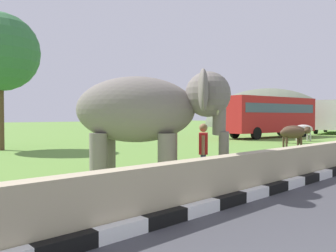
{
  "coord_description": "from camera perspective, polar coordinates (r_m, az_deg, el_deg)",
  "views": [
    {
      "loc": [
        -3.75,
        -0.24,
        1.85
      ],
      "look_at": [
        2.23,
        6.19,
        1.6
      ],
      "focal_mm": 36.46,
      "sensor_mm": 36.0,
      "label": 1
    }
  ],
  "objects": [
    {
      "name": "striped_curb",
      "position": [
        5.69,
        -3.97,
        -16.07
      ],
      "size": [
        16.2,
        0.2,
        0.24
      ],
      "color": "white",
      "rests_on": "ground_plane"
    },
    {
      "name": "cow_far",
      "position": [
        27.5,
        21.62,
        -0.54
      ],
      "size": [
        1.81,
        1.38,
        1.23
      ],
      "color": "beige",
      "rests_on": "ground_plane"
    },
    {
      "name": "barrier_parapet",
      "position": [
        7.44,
        8.92,
        -8.85
      ],
      "size": [
        28.0,
        0.36,
        1.0
      ],
      "primitive_type": "cube",
      "color": "tan",
      "rests_on": "ground_plane"
    },
    {
      "name": "person_handler",
      "position": [
        9.4,
        5.92,
        -4.02
      ],
      "size": [
        0.56,
        0.5,
        1.66
      ],
      "color": "navy",
      "rests_on": "ground_plane"
    },
    {
      "name": "bus_white",
      "position": [
        41.76,
        25.78,
        1.78
      ],
      "size": [
        9.71,
        4.61,
        3.5
      ],
      "color": "silver",
      "rests_on": "ground_plane"
    },
    {
      "name": "tree_distant",
      "position": [
        21.0,
        -26.32,
        10.98
      ],
      "size": [
        4.23,
        4.23,
        7.46
      ],
      "color": "brown",
      "rests_on": "ground_plane"
    },
    {
      "name": "cow_near",
      "position": [
        21.03,
        20.19,
        -1.15
      ],
      "size": [
        1.79,
        1.43,
        1.23
      ],
      "color": "#473323",
      "rests_on": "ground_plane"
    },
    {
      "name": "cow_mid",
      "position": [
        24.91,
        20.34,
        -0.73
      ],
      "size": [
        1.56,
        1.7,
        1.23
      ],
      "color": "#473323",
      "rests_on": "ground_plane"
    },
    {
      "name": "hill_east",
      "position": [
        68.3,
        16.47,
        -0.0
      ],
      "size": [
        27.33,
        21.87,
        14.37
      ],
      "color": "#626A55",
      "rests_on": "ground_plane"
    },
    {
      "name": "elephant",
      "position": [
        8.8,
        -3.17,
        2.41
      ],
      "size": [
        3.8,
        3.87,
        2.99
      ],
      "color": "slate",
      "rests_on": "ground_plane"
    },
    {
      "name": "bus_red",
      "position": [
        31.18,
        16.68,
        1.98
      ],
      "size": [
        10.24,
        3.73,
        3.5
      ],
      "color": "#B21E1E",
      "rests_on": "ground_plane"
    }
  ]
}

